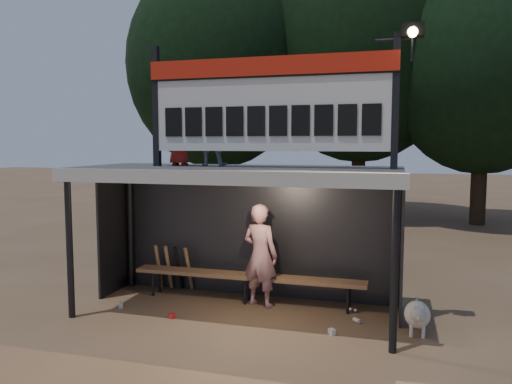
% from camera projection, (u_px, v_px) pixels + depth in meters
% --- Properties ---
extents(ground, '(80.00, 80.00, 0.00)m').
position_uv_depth(ground, '(237.00, 313.00, 7.94)').
color(ground, brown).
rests_on(ground, ground).
extents(player, '(0.71, 0.57, 1.71)m').
position_uv_depth(player, '(260.00, 255.00, 8.20)').
color(player, silver).
rests_on(player, ground).
extents(child_a, '(0.59, 0.46, 1.19)m').
position_uv_depth(child_a, '(211.00, 129.00, 7.96)').
color(child_a, slate).
rests_on(child_a, dugout_shelter).
extents(child_b, '(0.43, 0.28, 0.88)m').
position_uv_depth(child_b, '(179.00, 139.00, 8.23)').
color(child_b, '#A9221A').
rests_on(child_b, dugout_shelter).
extents(dugout_shelter, '(5.10, 2.08, 2.32)m').
position_uv_depth(dugout_shelter, '(241.00, 196.00, 8.00)').
color(dugout_shelter, '#39393C').
rests_on(dugout_shelter, ground).
extents(scoreboard_assembly, '(4.10, 0.27, 1.99)m').
position_uv_depth(scoreboard_assembly, '(271.00, 101.00, 7.46)').
color(scoreboard_assembly, black).
rests_on(scoreboard_assembly, dugout_shelter).
extents(bench, '(4.00, 0.35, 0.48)m').
position_uv_depth(bench, '(247.00, 277.00, 8.43)').
color(bench, '#976C47').
rests_on(bench, ground).
extents(tree_left, '(6.46, 6.46, 9.27)m').
position_uv_depth(tree_left, '(217.00, 65.00, 18.07)').
color(tree_left, black).
rests_on(tree_left, ground).
extents(tree_mid, '(7.22, 7.22, 10.36)m').
position_uv_depth(tree_mid, '(361.00, 47.00, 18.08)').
color(tree_mid, black).
rests_on(tree_mid, ground).
extents(tree_right, '(6.08, 6.08, 8.72)m').
position_uv_depth(tree_right, '(484.00, 66.00, 16.13)').
color(tree_right, '#312115').
rests_on(tree_right, ground).
extents(dog, '(0.36, 0.81, 0.49)m').
position_uv_depth(dog, '(417.00, 315.00, 7.03)').
color(dog, white).
rests_on(dog, ground).
extents(bats, '(0.67, 0.35, 0.84)m').
position_uv_depth(bats, '(174.00, 268.00, 9.09)').
color(bats, olive).
rests_on(bats, ground).
extents(litter, '(3.91, 1.17, 0.08)m').
position_uv_depth(litter, '(276.00, 315.00, 7.72)').
color(litter, red).
rests_on(litter, ground).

